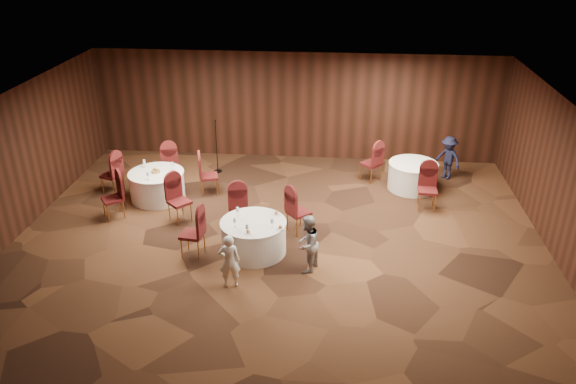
# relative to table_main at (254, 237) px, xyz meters

# --- Properties ---
(ground) EXTENTS (12.00, 12.00, 0.00)m
(ground) POSITION_rel_table_main_xyz_m (0.48, 0.60, -0.38)
(ground) COLOR black
(ground) RESTS_ON ground
(room_shell) EXTENTS (12.00, 12.00, 12.00)m
(room_shell) POSITION_rel_table_main_xyz_m (0.48, 0.60, 1.59)
(room_shell) COLOR silver
(room_shell) RESTS_ON ground
(table_main) EXTENTS (1.43, 1.43, 0.74)m
(table_main) POSITION_rel_table_main_xyz_m (0.00, 0.00, 0.00)
(table_main) COLOR white
(table_main) RESTS_ON ground
(table_left) EXTENTS (1.42, 1.42, 0.74)m
(table_left) POSITION_rel_table_main_xyz_m (-2.88, 2.37, 0.00)
(table_left) COLOR white
(table_left) RESTS_ON ground
(table_right) EXTENTS (1.31, 1.31, 0.74)m
(table_right) POSITION_rel_table_main_xyz_m (3.78, 3.60, 0.00)
(table_right) COLOR white
(table_right) RESTS_ON ground
(chairs_main) EXTENTS (2.86, 2.05, 1.00)m
(chairs_main) POSITION_rel_table_main_xyz_m (-0.32, 0.67, 0.12)
(chairs_main) COLOR #460E15
(chairs_main) RESTS_ON ground
(chairs_left) EXTENTS (3.24, 3.03, 1.00)m
(chairs_left) POSITION_rel_table_main_xyz_m (-2.86, 2.32, 0.12)
(chairs_left) COLOR #460E15
(chairs_left) RESTS_ON ground
(chairs_right) EXTENTS (1.98, 2.23, 1.00)m
(chairs_right) POSITION_rel_table_main_xyz_m (3.36, 3.26, 0.12)
(chairs_right) COLOR #460E15
(chairs_right) RESTS_ON ground
(tabletop_main) EXTENTS (1.10, 1.02, 0.22)m
(tabletop_main) POSITION_rel_table_main_xyz_m (0.13, -0.15, 0.46)
(tabletop_main) COLOR silver
(tabletop_main) RESTS_ON table_main
(tabletop_left) EXTENTS (0.86, 0.83, 0.22)m
(tabletop_left) POSITION_rel_table_main_xyz_m (-2.88, 2.38, 0.45)
(tabletop_left) COLOR silver
(tabletop_left) RESTS_ON table_left
(tabletop_right) EXTENTS (0.08, 0.08, 0.22)m
(tabletop_right) POSITION_rel_table_main_xyz_m (3.97, 3.32, 0.52)
(tabletop_right) COLOR silver
(tabletop_right) RESTS_ON table_right
(mic_stand) EXTENTS (0.24, 0.24, 1.55)m
(mic_stand) POSITION_rel_table_main_xyz_m (-1.68, 4.23, 0.07)
(mic_stand) COLOR black
(mic_stand) RESTS_ON ground
(woman_a) EXTENTS (0.45, 0.33, 1.15)m
(woman_a) POSITION_rel_table_main_xyz_m (-0.28, -1.31, 0.20)
(woman_a) COLOR white
(woman_a) RESTS_ON ground
(woman_b) EXTENTS (0.66, 0.74, 1.26)m
(woman_b) POSITION_rel_table_main_xyz_m (1.20, -0.61, 0.25)
(woman_b) COLOR #A1A1A6
(woman_b) RESTS_ON ground
(man_c) EXTENTS (0.88, 0.90, 1.24)m
(man_c) POSITION_rel_table_main_xyz_m (4.82, 4.36, 0.24)
(man_c) COLOR black
(man_c) RESTS_ON ground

